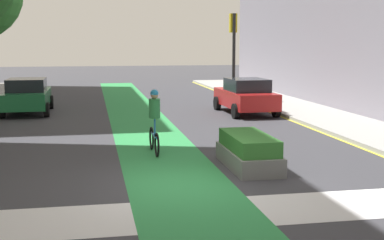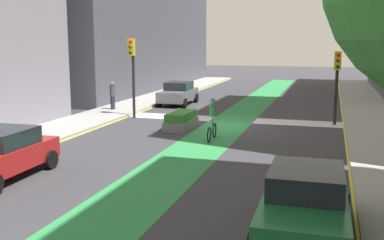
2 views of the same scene
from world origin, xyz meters
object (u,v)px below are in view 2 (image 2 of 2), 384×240
at_px(cyclist_in_lane, 212,118).
at_px(pedestrian_sidewalk_right_a, 113,95).
at_px(car_grey_right_near, 178,93).
at_px(car_green_left_far, 305,204).
at_px(median_planter, 181,121).
at_px(car_red_right_far, 0,154).
at_px(traffic_signal_near_left, 337,73).
at_px(traffic_signal_near_right, 132,63).

distance_m(cyclist_in_lane, pedestrian_sidewalk_right_a, 10.18).
xyz_separation_m(car_grey_right_near, cyclist_in_lane, (-5.12, 10.58, 0.17)).
bearing_deg(car_green_left_far, pedestrian_sidewalk_right_a, -51.79).
height_order(pedestrian_sidewalk_right_a, median_planter, pedestrian_sidewalk_right_a).
bearing_deg(car_red_right_far, car_green_left_far, 168.65).
bearing_deg(cyclist_in_lane, median_planter, -44.31).
xyz_separation_m(traffic_signal_near_left, cyclist_in_lane, (5.27, 5.34, -1.73)).
distance_m(traffic_signal_near_right, car_green_left_far, 17.66).
relative_size(traffic_signal_near_left, median_planter, 1.48).
height_order(traffic_signal_near_right, traffic_signal_near_left, traffic_signal_near_right).
distance_m(traffic_signal_near_right, car_grey_right_near, 6.59).
bearing_deg(car_grey_right_near, traffic_signal_near_right, 83.63).
bearing_deg(median_planter, car_grey_right_near, -70.76).
bearing_deg(car_red_right_far, traffic_signal_near_left, -128.16).
height_order(traffic_signal_near_right, median_planter, traffic_signal_near_right).
bearing_deg(pedestrian_sidewalk_right_a, traffic_signal_near_right, 140.22).
bearing_deg(traffic_signal_near_right, median_planter, 147.08).
distance_m(pedestrian_sidewalk_right_a, median_planter, 7.22).
bearing_deg(pedestrian_sidewalk_right_a, cyclist_in_lane, 141.80).
xyz_separation_m(traffic_signal_near_left, car_red_right_far, (10.27, 13.07, -1.90)).
distance_m(car_green_left_far, car_red_right_far, 9.75).
bearing_deg(pedestrian_sidewalk_right_a, median_planter, 144.35).
bearing_deg(car_green_left_far, traffic_signal_near_left, -92.72).
height_order(traffic_signal_near_right, cyclist_in_lane, traffic_signal_near_right).
height_order(car_grey_right_near, pedestrian_sidewalk_right_a, pedestrian_sidewalk_right_a).
relative_size(cyclist_in_lane, median_planter, 0.72).
bearing_deg(median_planter, traffic_signal_near_left, -156.46).
relative_size(traffic_signal_near_left, cyclist_in_lane, 2.07).
height_order(traffic_signal_near_left, car_grey_right_near, traffic_signal_near_left).
distance_m(traffic_signal_near_left, car_green_left_far, 15.13).
bearing_deg(median_planter, car_red_right_far, 73.83).
distance_m(traffic_signal_near_left, car_grey_right_near, 11.79).
relative_size(traffic_signal_near_right, car_red_right_far, 1.06).
distance_m(traffic_signal_near_right, pedestrian_sidewalk_right_a, 3.56).
xyz_separation_m(traffic_signal_near_right, car_grey_right_near, (-0.68, -6.12, -2.34)).
bearing_deg(traffic_signal_near_right, car_grey_right_near, -96.37).
relative_size(car_red_right_far, median_planter, 1.64).
bearing_deg(car_green_left_far, car_grey_right_near, -64.46).
bearing_deg(traffic_signal_near_left, median_planter, 23.54).
bearing_deg(traffic_signal_near_left, car_red_right_far, 51.84).
height_order(car_green_left_far, cyclist_in_lane, cyclist_in_lane).
distance_m(car_green_left_far, cyclist_in_lane, 10.67).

